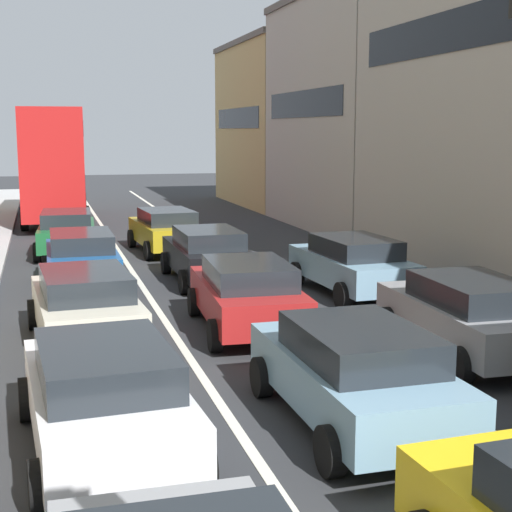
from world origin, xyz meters
The scene contains 14 objects.
lane_stripe_left centered at (-1.70, 20.00, 0.01)m, with size 0.16×60.00×0.01m, color silver.
lane_stripe_right centered at (1.70, 20.00, 0.01)m, with size 0.16×60.00×0.01m, color silver.
building_row_right centered at (9.90, 21.71, 5.14)m, with size 7.20×43.90×12.56m.
sedan_centre_lane_second centered at (-0.06, 6.67, 0.80)m, with size 2.09×4.31×1.49m.
wagon_left_lane_second centered at (-3.54, 6.67, 0.80)m, with size 2.26×4.40×1.49m.
hatchback_centre_lane_third centered at (-0.16, 12.13, 0.80)m, with size 2.26×4.40×1.49m.
sedan_left_lane_third centered at (-3.47, 11.99, 0.80)m, with size 2.26×4.40×1.49m.
coupe_centre_lane_fourth centered at (0.14, 17.44, 0.80)m, with size 2.07×4.30×1.49m.
sedan_left_lane_fourth centered at (-3.24, 17.77, 0.80)m, with size 2.08×4.31×1.49m.
sedan_centre_lane_fifth centered at (-0.13, 22.88, 0.80)m, with size 2.29×4.41×1.49m.
sedan_left_lane_fifth centered at (-3.42, 23.30, 0.80)m, with size 2.25×4.39×1.49m.
sedan_right_lane_behind_truck centered at (3.32, 9.24, 0.80)m, with size 2.17×4.35×1.49m.
wagon_right_lane_far centered at (3.37, 14.87, 0.80)m, with size 2.22×4.38×1.49m.
bus_mid_queue_primary centered at (-3.55, 33.21, 2.83)m, with size 3.12×10.59×5.06m.
Camera 1 is at (-4.21, -2.90, 4.17)m, focal length 53.51 mm.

